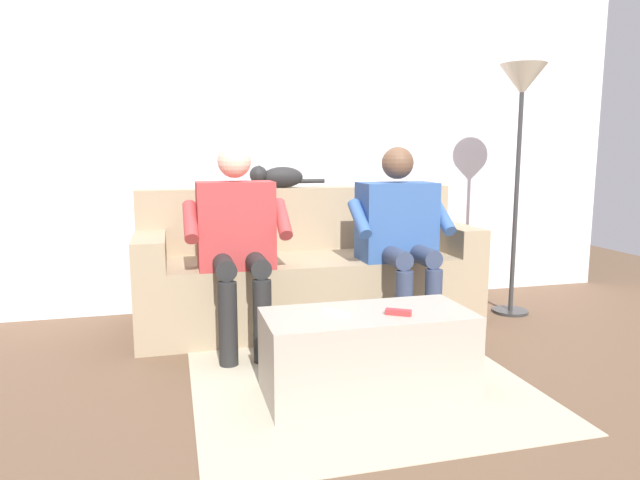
{
  "coord_description": "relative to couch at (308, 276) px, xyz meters",
  "views": [
    {
      "loc": [
        0.84,
        3.38,
        1.11
      ],
      "look_at": [
        0.0,
        0.18,
        0.59
      ],
      "focal_mm": 31.82,
      "sensor_mm": 36.0,
      "label": 1
    }
  ],
  "objects": [
    {
      "name": "ground_plane",
      "position": [
        0.0,
        0.72,
        -0.31
      ],
      "size": [
        8.0,
        8.0,
        0.0
      ],
      "primitive_type": "plane",
      "color": "brown"
    },
    {
      "name": "back_wall",
      "position": [
        0.0,
        -0.52,
        1.01
      ],
      "size": [
        5.16,
        0.06,
        2.63
      ],
      "primitive_type": "cube",
      "color": "silver",
      "rests_on": "ground"
    },
    {
      "name": "couch",
      "position": [
        0.0,
        0.0,
        0.0
      ],
      "size": [
        2.14,
        0.74,
        0.87
      ],
      "color": "#9E896B",
      "rests_on": "ground"
    },
    {
      "name": "coffee_table",
      "position": [
        0.0,
        1.16,
        -0.11
      ],
      "size": [
        0.95,
        0.44,
        0.39
      ],
      "color": "#A89E8E",
      "rests_on": "ground"
    },
    {
      "name": "person_left_seated",
      "position": [
        -0.49,
        0.33,
        0.34
      ],
      "size": [
        0.61,
        0.54,
        1.14
      ],
      "color": "#335693",
      "rests_on": "ground"
    },
    {
      "name": "person_right_seated",
      "position": [
        0.49,
        0.36,
        0.35
      ],
      "size": [
        0.58,
        0.52,
        1.15
      ],
      "color": "#B23838",
      "rests_on": "ground"
    },
    {
      "name": "cat_on_backrest",
      "position": [
        0.15,
        -0.25,
        0.64
      ],
      "size": [
        0.51,
        0.13,
        0.15
      ],
      "color": "black",
      "rests_on": "couch"
    },
    {
      "name": "remote_white",
      "position": [
        0.15,
        1.15,
        0.09
      ],
      "size": [
        0.11,
        0.14,
        0.02
      ],
      "primitive_type": "cube",
      "rotation": [
        0.0,
        0.0,
        2.17
      ],
      "color": "white",
      "rests_on": "coffee_table"
    },
    {
      "name": "remote_red",
      "position": [
        -0.12,
        1.23,
        0.09
      ],
      "size": [
        0.12,
        0.09,
        0.02
      ],
      "primitive_type": "cube",
      "rotation": [
        0.0,
        0.0,
        5.72
      ],
      "color": "#B73333",
      "rests_on": "coffee_table"
    },
    {
      "name": "floor_rug",
      "position": [
        0.0,
        1.0,
        -0.3
      ],
      "size": [
        1.57,
        1.57,
        0.01
      ],
      "primitive_type": "cube",
      "color": "#B7AD93",
      "rests_on": "ground"
    },
    {
      "name": "floor_lamp",
      "position": [
        -1.41,
        0.15,
        1.13
      ],
      "size": [
        0.3,
        0.3,
        1.67
      ],
      "color": "#2D2D2D",
      "rests_on": "ground"
    }
  ]
}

